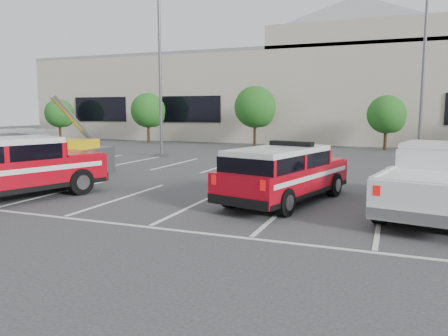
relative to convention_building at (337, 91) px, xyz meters
The scene contains 13 objects.
ground 32.21m from the convention_building, 90.33° to the right, with size 120.00×120.00×0.00m, color #303032.
stall_markings 27.77m from the convention_building, 90.38° to the right, with size 23.00×15.00×0.01m, color silver.
convention_building is the anchor object (origin of this frame).
tree_far_left 27.03m from the convention_building, 158.63° to the right, with size 2.77×2.77×3.99m.
tree_left 18.11m from the convention_building, 146.95° to the right, with size 3.07×3.07×4.42m.
tree_mid_left 11.19m from the convention_building, 117.40° to the right, with size 3.37×3.37×4.85m.
tree_mid_right 11.20m from the convention_building, 63.43° to the right, with size 2.77×2.77×3.99m.
light_pole_left 21.49m from the convention_building, 112.39° to the right, with size 0.90×0.60×10.24m.
light_pole_mid 17.27m from the convention_building, 66.74° to the right, with size 0.90×0.60×10.24m.
fire_chief_suv 30.85m from the convention_building, 85.72° to the right, with size 3.30×5.79×1.92m.
white_pickup 31.27m from the convention_building, 77.62° to the right, with size 3.39×6.72×1.97m.
ladder_suv 34.19m from the convention_building, 100.51° to the right, with size 4.03×6.22×2.28m.
utility_rig 30.20m from the convention_building, 105.38° to the right, with size 3.69×4.56×3.63m.
Camera 1 is at (5.69, -12.05, 2.92)m, focal length 35.00 mm.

